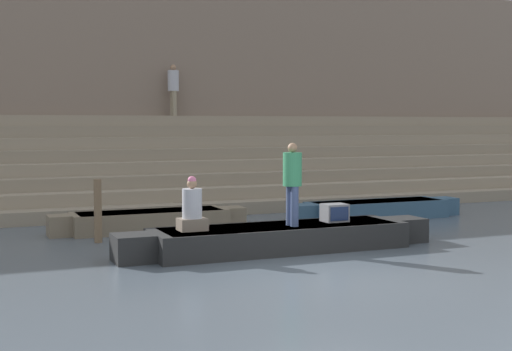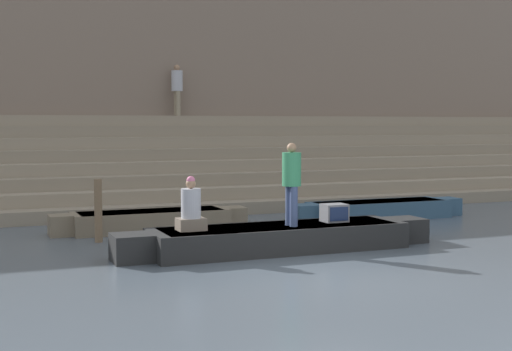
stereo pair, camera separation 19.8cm
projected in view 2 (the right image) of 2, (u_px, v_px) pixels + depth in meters
name	position (u px, v px, depth m)	size (l,w,h in m)	color
ground_plane	(324.00, 275.00, 11.73)	(120.00, 120.00, 0.00)	#4C5660
ghat_steps	(154.00, 172.00, 22.14)	(36.00, 5.62, 2.76)	gray
back_wall	(134.00, 86.00, 24.32)	(34.20, 1.28, 7.62)	#7F6B5B
rowboat_main	(279.00, 237.00, 13.96)	(6.54, 1.48, 0.50)	black
person_standing	(292.00, 179.00, 13.81)	(0.37, 0.37, 1.62)	#3D4C75
person_rowing	(191.00, 209.00, 13.28)	(0.52, 0.41, 1.02)	#756656
tv_set	(334.00, 213.00, 14.46)	(0.49, 0.40, 0.36)	slate
moored_boat_shore	(379.00, 209.00, 18.69)	(4.90, 1.09, 0.47)	#33516B
moored_boat_distant	(151.00, 220.00, 16.60)	(4.62, 1.09, 0.47)	#756651
mooring_post	(98.00, 211.00, 14.95)	(0.16, 0.16, 1.34)	brown
person_on_steps	(177.00, 87.00, 23.92)	(0.38, 0.38, 1.71)	gray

